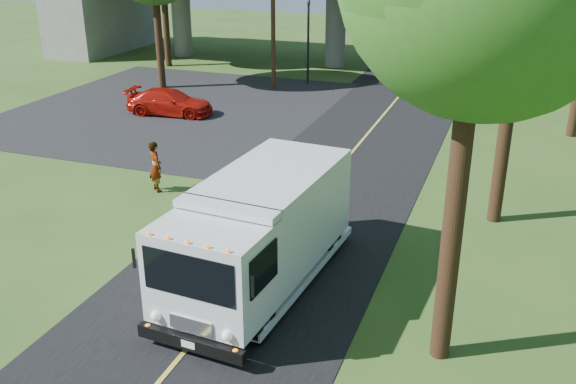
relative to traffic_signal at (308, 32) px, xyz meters
The scene contains 10 objects.
ground 26.87m from the traffic_signal, 77.01° to the right, with size 120.00×120.00×0.00m, color #2F4C1B.
road 17.38m from the traffic_signal, 69.44° to the right, with size 7.00×90.00×0.02m, color black.
parking_lot 9.96m from the traffic_signal, 122.01° to the right, with size 16.00×18.00×0.01m, color black.
lane_line 17.38m from the traffic_signal, 69.44° to the right, with size 0.12×90.00×0.01m, color gold.
overpass 8.59m from the traffic_signal, 45.00° to the left, with size 54.00×10.00×7.30m.
traffic_signal is the anchor object (origin of this frame).
utility_pole 2.86m from the traffic_signal, 126.87° to the right, with size 1.60×0.26×9.00m.
step_van 24.50m from the traffic_signal, 74.53° to the right, with size 3.22×7.47×3.06m.
red_sedan 10.52m from the traffic_signal, 116.14° to the right, with size 1.84×4.52×1.31m, color #AD130A.
pedestrian 18.72m from the traffic_signal, 89.04° to the right, with size 0.69×0.45×1.90m, color gray.
Camera 1 is at (6.41, -11.60, 9.02)m, focal length 40.00 mm.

